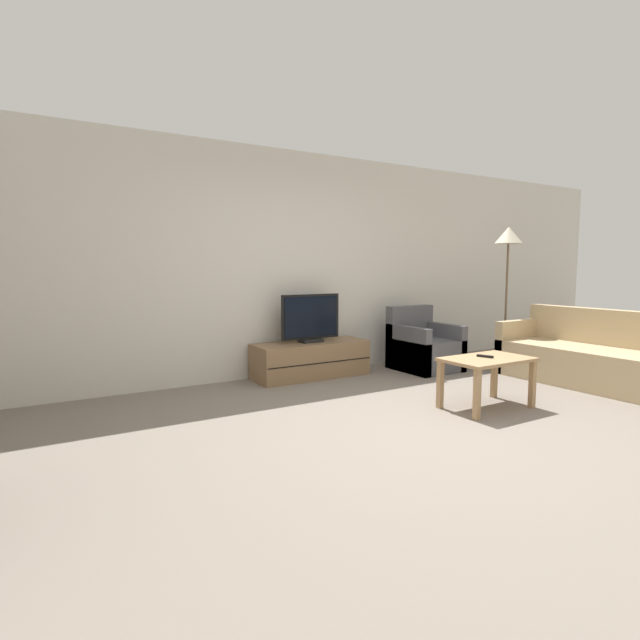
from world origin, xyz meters
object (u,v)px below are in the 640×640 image
(coffee_table, at_px, (487,366))
(remote, at_px, (485,356))
(tv_stand, at_px, (311,360))
(tv, at_px, (311,320))
(floor_lamp, at_px, (508,244))
(armchair, at_px, (423,349))
(couch, at_px, (609,362))

(coffee_table, xyz_separation_m, remote, (0.00, 0.03, 0.09))
(tv_stand, bearing_deg, tv, -90.00)
(tv, height_order, floor_lamp, floor_lamp)
(tv, bearing_deg, coffee_table, -69.64)
(remote, height_order, floor_lamp, floor_lamp)
(remote, bearing_deg, armchair, 46.42)
(armchair, bearing_deg, couch, -59.07)
(tv_stand, height_order, tv, tv)
(remote, bearing_deg, tv, 91.52)
(tv, xyz_separation_m, coffee_table, (0.74, -1.99, -0.29))
(couch, height_order, floor_lamp, floor_lamp)
(coffee_table, distance_m, remote, 0.09)
(tv, bearing_deg, floor_lamp, -14.63)
(coffee_table, relative_size, floor_lamp, 0.45)
(coffee_table, bearing_deg, floor_lamp, 34.65)
(couch, xyz_separation_m, floor_lamp, (0.10, 1.45, 1.34))
(couch, bearing_deg, tv_stand, 139.81)
(tv_stand, distance_m, floor_lamp, 3.06)
(remote, xyz_separation_m, couch, (1.79, -0.17, -0.20))
(tv, height_order, remote, tv)
(coffee_table, bearing_deg, tv_stand, 110.34)
(coffee_table, relative_size, couch, 0.36)
(floor_lamp, bearing_deg, tv_stand, 165.32)
(tv, bearing_deg, remote, -69.26)
(armchair, bearing_deg, tv_stand, 166.09)
(tv, relative_size, couch, 0.33)
(tv_stand, relative_size, tv, 1.81)
(tv, xyz_separation_m, floor_lamp, (2.63, -0.69, 0.93))
(tv, height_order, coffee_table, tv)
(tv_stand, height_order, couch, couch)
(tv_stand, relative_size, floor_lamp, 0.76)
(remote, xyz_separation_m, floor_lamp, (1.89, 1.28, 1.14))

